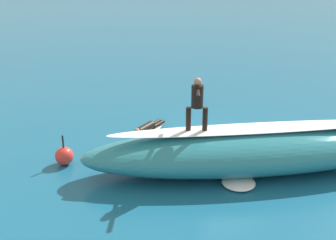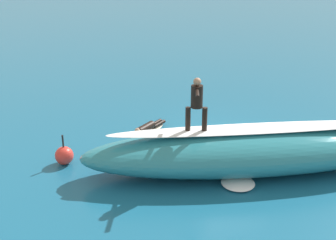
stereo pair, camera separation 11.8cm
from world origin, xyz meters
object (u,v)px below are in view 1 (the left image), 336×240
Objects in this scene: surfer_paddling at (147,127)px; surfboard_riding at (196,132)px; surfer_riding at (197,100)px; surfboard_paddling at (146,133)px; buoy_marker at (64,156)px.

surfboard_riding is at bearing 58.69° from surfer_paddling.
surfer_riding is 0.73× the size of surfboard_paddling.
surfboard_riding is at bearing 149.84° from buoy_marker.
surfboard_riding is at bearing 60.56° from surfboard_paddling.
surfboard_riding is 1.99× the size of buoy_marker.
surfboard_paddling is at bearing -59.27° from surfboard_riding.
buoy_marker is (3.03, 1.30, 0.23)m from surfboard_paddling.
surfer_riding is 3.96m from surfboard_paddling.
surfboard_riding reaches higher than surfer_paddling.
buoy_marker is (3.42, -1.99, -1.02)m from surfboard_riding.
surfer_paddling is (0.29, -3.36, -1.08)m from surfboard_riding.
surfer_riding reaches higher than surfboard_paddling.
surfer_paddling is at bearing -156.39° from buoy_marker.
surfboard_paddling is 1.44× the size of surfer_paddling.
surfer_paddling is at bearing -61.14° from surfboard_riding.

